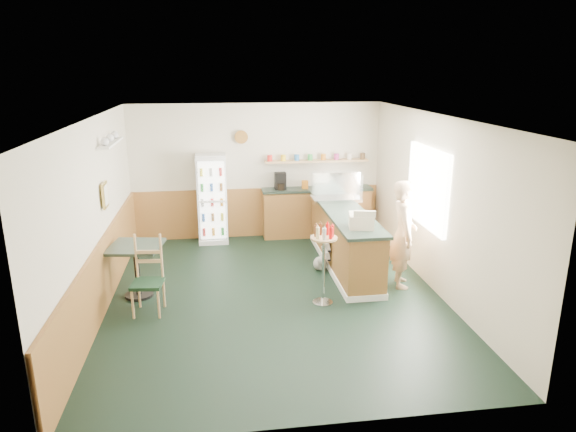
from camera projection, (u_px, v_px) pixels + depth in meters
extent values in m
plane|color=black|center=(274.00, 296.00, 7.85)|extent=(6.00, 6.00, 0.00)
cube|color=beige|center=(257.00, 171.00, 10.34)|extent=(5.00, 0.02, 2.70)
cube|color=beige|center=(95.00, 218.00, 7.14)|extent=(0.02, 6.00, 2.70)
cube|color=beige|center=(437.00, 205.00, 7.81)|extent=(0.02, 6.00, 2.70)
cube|color=silver|center=(273.00, 116.00, 7.10)|extent=(5.00, 6.00, 0.02)
cube|color=#905E2E|center=(258.00, 212.00, 10.54)|extent=(4.98, 0.05, 1.00)
cube|color=#905E2E|center=(104.00, 274.00, 7.38)|extent=(0.05, 5.98, 1.00)
cube|color=white|center=(427.00, 188.00, 8.04)|extent=(0.06, 1.45, 1.25)
cube|color=gold|center=(105.00, 195.00, 7.57)|extent=(0.03, 0.32, 0.38)
cube|color=white|center=(110.00, 143.00, 7.85)|extent=(0.18, 1.20, 0.03)
cylinder|color=#8E5C23|center=(241.00, 137.00, 10.04)|extent=(0.26, 0.04, 0.26)
cube|color=#905E2E|center=(344.00, 240.00, 8.92)|extent=(0.60, 2.95, 0.95)
cube|color=white|center=(343.00, 263.00, 9.04)|extent=(0.64, 2.97, 0.10)
cube|color=#29392E|center=(345.00, 212.00, 8.78)|extent=(0.68, 3.01, 0.05)
cube|color=#905E2E|center=(317.00, 213.00, 10.54)|extent=(2.20, 0.38, 0.95)
cube|color=#29392E|center=(317.00, 189.00, 10.40)|extent=(2.24, 0.42, 0.05)
cube|color=tan|center=(317.00, 161.00, 10.32)|extent=(2.10, 0.22, 0.04)
cube|color=black|center=(280.00, 181.00, 10.25)|extent=(0.22, 0.18, 0.34)
cylinder|color=#B2664C|center=(270.00, 158.00, 10.17)|extent=(0.10, 0.10, 0.12)
cylinder|color=#B2664C|center=(283.00, 158.00, 10.21)|extent=(0.10, 0.10, 0.12)
cylinder|color=#B2664C|center=(297.00, 157.00, 10.24)|extent=(0.10, 0.10, 0.12)
cylinder|color=#B2664C|center=(310.00, 157.00, 10.28)|extent=(0.10, 0.10, 0.12)
cylinder|color=#B2664C|center=(323.00, 157.00, 10.32)|extent=(0.10, 0.10, 0.12)
cylinder|color=#B2664C|center=(337.00, 157.00, 10.35)|extent=(0.10, 0.10, 0.12)
cylinder|color=#B2664C|center=(350.00, 156.00, 10.39)|extent=(0.10, 0.10, 0.12)
cylinder|color=#B2664C|center=(363.00, 156.00, 10.43)|extent=(0.10, 0.10, 0.12)
cube|color=silver|center=(212.00, 198.00, 10.13)|extent=(0.58, 0.41, 1.75)
cube|color=white|center=(212.00, 201.00, 9.91)|extent=(0.48, 0.02, 1.55)
cube|color=silver|center=(212.00, 202.00, 9.84)|extent=(0.52, 0.02, 1.60)
cube|color=silver|center=(336.00, 199.00, 9.42)|extent=(0.89, 0.46, 0.06)
cube|color=silver|center=(336.00, 185.00, 9.35)|extent=(0.87, 0.44, 0.44)
cube|color=beige|center=(361.00, 221.00, 7.81)|extent=(0.43, 0.45, 0.21)
imported|color=tan|center=(403.00, 234.00, 8.01)|extent=(0.51, 0.64, 1.71)
cylinder|color=silver|center=(323.00, 302.00, 7.61)|extent=(0.30, 0.30, 0.02)
cylinder|color=silver|center=(323.00, 271.00, 7.47)|extent=(0.04, 0.04, 1.01)
cylinder|color=tan|center=(324.00, 238.00, 7.33)|extent=(0.38, 0.38, 0.03)
cylinder|color=red|center=(332.00, 231.00, 7.32)|extent=(0.05, 0.05, 0.17)
cylinder|color=red|center=(327.00, 229.00, 7.40)|extent=(0.05, 0.05, 0.17)
cylinder|color=red|center=(320.00, 229.00, 7.41)|extent=(0.05, 0.05, 0.17)
cylinder|color=red|center=(316.00, 231.00, 7.33)|extent=(0.05, 0.05, 0.17)
cylinder|color=red|center=(318.00, 233.00, 7.23)|extent=(0.05, 0.05, 0.17)
cylinder|color=red|center=(324.00, 234.00, 7.19)|extent=(0.05, 0.05, 0.17)
cylinder|color=red|center=(331.00, 233.00, 7.23)|extent=(0.05, 0.05, 0.17)
cube|color=black|center=(327.00, 256.00, 8.78)|extent=(0.05, 0.40, 0.03)
cube|color=beige|center=(326.00, 253.00, 8.76)|extent=(0.09, 0.36, 0.14)
cube|color=black|center=(327.00, 247.00, 8.73)|extent=(0.05, 0.40, 0.03)
cube|color=beige|center=(326.00, 244.00, 8.71)|extent=(0.09, 0.36, 0.14)
cube|color=black|center=(327.00, 238.00, 8.69)|extent=(0.05, 0.40, 0.03)
cube|color=beige|center=(326.00, 234.00, 8.67)|extent=(0.09, 0.36, 0.14)
cylinder|color=black|center=(139.00, 295.00, 7.84)|extent=(0.43, 0.43, 0.04)
cylinder|color=black|center=(137.00, 271.00, 7.73)|extent=(0.09, 0.09, 0.75)
cube|color=#29392E|center=(135.00, 247.00, 7.62)|extent=(0.86, 0.86, 0.04)
cube|color=black|center=(147.00, 284.00, 7.19)|extent=(0.46, 0.46, 0.05)
cylinder|color=tan|center=(134.00, 305.00, 7.06)|extent=(0.04, 0.04, 0.43)
cylinder|color=tan|center=(160.00, 303.00, 7.11)|extent=(0.04, 0.04, 0.43)
cylinder|color=tan|center=(137.00, 294.00, 7.40)|extent=(0.04, 0.04, 0.43)
cylinder|color=tan|center=(163.00, 293.00, 7.45)|extent=(0.04, 0.04, 0.43)
cube|color=tan|center=(147.00, 257.00, 7.28)|extent=(0.38, 0.08, 0.67)
sphere|color=gray|center=(320.00, 264.00, 8.81)|extent=(0.24, 0.24, 0.24)
sphere|color=gray|center=(322.00, 261.00, 8.67)|extent=(0.14, 0.14, 0.14)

